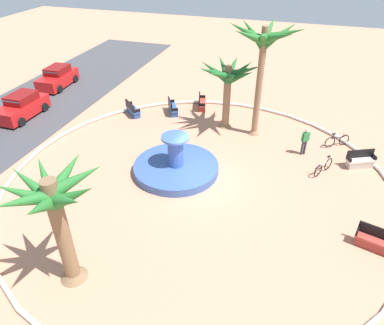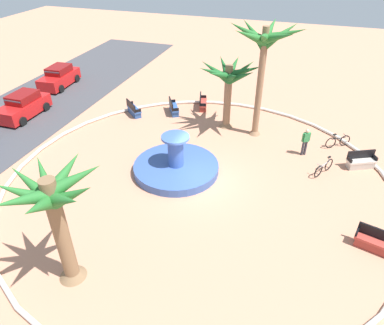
% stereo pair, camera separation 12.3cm
% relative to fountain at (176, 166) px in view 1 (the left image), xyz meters
% --- Properties ---
extents(ground_plane, '(80.00, 80.00, 0.00)m').
position_rel_fountain_xyz_m(ground_plane, '(-0.48, -1.47, -0.32)').
color(ground_plane, tan).
extents(plaza_curb, '(20.27, 20.27, 0.20)m').
position_rel_fountain_xyz_m(plaza_curb, '(-0.48, -1.47, -0.22)').
color(plaza_curb, silver).
rests_on(plaza_curb, ground).
extents(fountain, '(4.67, 4.67, 2.21)m').
position_rel_fountain_xyz_m(fountain, '(0.00, 0.00, 0.00)').
color(fountain, '#38569E').
rests_on(fountain, ground).
extents(palm_tree_near_fountain, '(4.52, 4.48, 7.03)m').
position_rel_fountain_xyz_m(palm_tree_near_fountain, '(5.57, -3.42, 5.34)').
color(palm_tree_near_fountain, '#8E6B4C').
rests_on(palm_tree_near_fountain, ground).
extents(palm_tree_by_curb, '(3.60, 3.48, 4.90)m').
position_rel_fountain_xyz_m(palm_tree_by_curb, '(-7.89, 1.34, 3.24)').
color(palm_tree_by_curb, brown).
rests_on(palm_tree_by_curb, ground).
extents(palm_tree_mid_plaza, '(4.02, 4.05, 4.49)m').
position_rel_fountain_xyz_m(palm_tree_mid_plaza, '(6.02, -1.39, 3.07)').
color(palm_tree_mid_plaza, '#8E6B4C').
rests_on(palm_tree_mid_plaza, ground).
extents(bench_east, '(1.68, 0.91, 1.00)m').
position_rel_fountain_xyz_m(bench_east, '(8.31, 0.97, 0.03)').
color(bench_east, '#B73D33').
rests_on(bench_east, ground).
extents(bench_west, '(1.15, 1.66, 1.00)m').
position_rel_fountain_xyz_m(bench_west, '(3.57, -9.68, 0.03)').
color(bench_west, beige).
rests_on(bench_west, ground).
extents(bench_north, '(1.45, 1.52, 1.00)m').
position_rel_fountain_xyz_m(bench_north, '(5.71, 5.35, 0.03)').
color(bench_north, '#335BA8').
rests_on(bench_north, ground).
extents(bench_southeast, '(1.64, 1.22, 1.00)m').
position_rel_fountain_xyz_m(bench_southeast, '(6.86, 2.73, 0.03)').
color(bench_southeast, '#335BA8').
rests_on(bench_southeast, ground).
extents(bench_southwest, '(0.91, 1.68, 1.00)m').
position_rel_fountain_xyz_m(bench_southwest, '(-2.78, -9.82, 0.03)').
color(bench_southwest, '#B73D33').
rests_on(bench_southwest, ground).
extents(bicycle_red_frame, '(1.49, 0.96, 0.94)m').
position_rel_fountain_xyz_m(bicycle_red_frame, '(2.31, -7.71, 0.07)').
color(bicycle_red_frame, black).
rests_on(bicycle_red_frame, ground).
extents(bicycle_by_lamppost, '(1.01, 1.46, 0.94)m').
position_rel_fountain_xyz_m(bicycle_by_lamppost, '(5.54, -8.47, 0.07)').
color(bicycle_by_lamppost, black).
rests_on(bicycle_by_lamppost, ground).
extents(person_cyclist_helmet, '(0.35, 0.47, 1.70)m').
position_rel_fountain_xyz_m(person_cyclist_helmet, '(3.96, -6.56, 0.64)').
color(person_cyclist_helmet, '#33333D').
rests_on(person_cyclist_helmet, ground).
extents(parked_car_second, '(4.00, 1.93, 1.67)m').
position_rel_fountain_xyz_m(parked_car_second, '(3.09, 12.61, 0.46)').
color(parked_car_second, red).
rests_on(parked_car_second, ground).
extents(parked_car_third, '(4.10, 2.11, 1.67)m').
position_rel_fountain_xyz_m(parked_car_third, '(8.78, 13.71, 0.46)').
color(parked_car_third, red).
rests_on(parked_car_third, ground).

